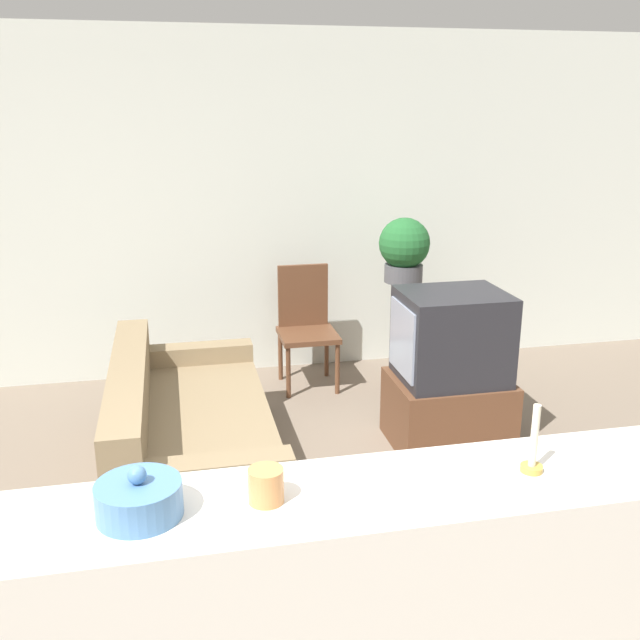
{
  "coord_description": "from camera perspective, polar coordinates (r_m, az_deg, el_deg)",
  "views": [
    {
      "loc": [
        -0.4,
        -2.21,
        2.16
      ],
      "look_at": [
        0.48,
        1.94,
        0.85
      ],
      "focal_mm": 40.0,
      "sensor_mm": 36.0,
      "label": 1
    }
  ],
  "objects": [
    {
      "name": "wooden_chair",
      "position": [
        5.56,
        -1.13,
        -0.14
      ],
      "size": [
        0.44,
        0.44,
        0.94
      ],
      "color": "brown",
      "rests_on": "ground_plane"
    },
    {
      "name": "tv_stand",
      "position": [
        4.75,
        10.18,
        -7.16
      ],
      "size": [
        0.74,
        0.59,
        0.45
      ],
      "color": "brown",
      "rests_on": "ground_plane"
    },
    {
      "name": "decorative_bowl",
      "position": [
        2.1,
        -14.29,
        -13.7
      ],
      "size": [
        0.24,
        0.24,
        0.15
      ],
      "color": "#4C7AAD",
      "rests_on": "foreground_counter"
    },
    {
      "name": "potted_plant",
      "position": [
        5.46,
        6.76,
        5.72
      ],
      "size": [
        0.39,
        0.39,
        0.49
      ],
      "color": "#4C4C51",
      "rests_on": "plant_stand"
    },
    {
      "name": "plant_stand",
      "position": [
        5.63,
        6.52,
        -1.03
      ],
      "size": [
        0.16,
        0.16,
        0.83
      ],
      "color": "brown",
      "rests_on": "ground_plane"
    },
    {
      "name": "candle_jar",
      "position": [
        2.1,
        -4.35,
        -13.06
      ],
      "size": [
        0.1,
        0.1,
        0.1
      ],
      "color": "#C6844C",
      "rests_on": "foreground_counter"
    },
    {
      "name": "couch",
      "position": [
        4.35,
        -10.61,
        -9.1
      ],
      "size": [
        0.9,
        1.85,
        0.72
      ],
      "color": "#847051",
      "rests_on": "ground_plane"
    },
    {
      "name": "wall_back",
      "position": [
        5.72,
        -8.0,
        8.83
      ],
      "size": [
        9.0,
        0.06,
        2.7
      ],
      "color": "silver",
      "rests_on": "ground_plane"
    },
    {
      "name": "television",
      "position": [
        4.56,
        10.44,
        -1.29
      ],
      "size": [
        0.66,
        0.54,
        0.57
      ],
      "color": "#232328",
      "rests_on": "tv_stand"
    },
    {
      "name": "candlestick",
      "position": [
        2.34,
        16.69,
        -9.97
      ],
      "size": [
        0.07,
        0.07,
        0.23
      ],
      "color": "#B7933D",
      "rests_on": "foreground_counter"
    }
  ]
}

